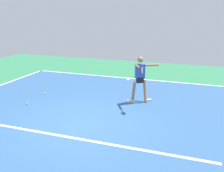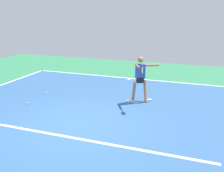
{
  "view_description": "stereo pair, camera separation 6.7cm",
  "coord_description": "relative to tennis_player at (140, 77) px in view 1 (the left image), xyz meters",
  "views": [
    {
      "loc": [
        -3.32,
        6.38,
        3.28
      ],
      "look_at": [
        -0.64,
        -1.27,
        0.9
      ],
      "focal_mm": 40.97,
      "sensor_mm": 36.0,
      "label": 1
    },
    {
      "loc": [
        -3.38,
        6.35,
        3.28
      ],
      "look_at": [
        -0.64,
        -1.27,
        0.9
      ],
      "focal_mm": 40.97,
      "sensor_mm": 36.0,
      "label": 2
    }
  ],
  "objects": [
    {
      "name": "ground_plane",
      "position": [
        1.3,
        2.52,
        -0.98
      ],
      "size": [
        20.69,
        20.69,
        0.0
      ],
      "primitive_type": "plane",
      "color": "#2D754C"
    },
    {
      "name": "court_surface",
      "position": [
        1.3,
        2.52,
        -0.98
      ],
      "size": [
        10.63,
        11.65,
        0.0
      ],
      "primitive_type": "cube",
      "color": "#2D5484",
      "rests_on": "ground_plane"
    },
    {
      "name": "court_line_baseline_near",
      "position": [
        1.3,
        -3.26,
        -0.98
      ],
      "size": [
        10.63,
        0.1,
        0.01
      ],
      "primitive_type": "cube",
      "color": "white",
      "rests_on": "ground_plane"
    },
    {
      "name": "court_line_service",
      "position": [
        1.3,
        3.39,
        -0.98
      ],
      "size": [
        7.98,
        0.1,
        0.01
      ],
      "primitive_type": "cube",
      "color": "white",
      "rests_on": "ground_plane"
    },
    {
      "name": "court_line_centre_mark",
      "position": [
        1.3,
        -3.06,
        -0.98
      ],
      "size": [
        0.1,
        0.3,
        0.01
      ],
      "primitive_type": "cube",
      "color": "white",
      "rests_on": "ground_plane"
    },
    {
      "name": "tennis_player",
      "position": [
        0.0,
        0.0,
        0.0
      ],
      "size": [
        1.07,
        1.36,
        1.73
      ],
      "rotation": [
        0.0,
        0.0,
        0.5
      ],
      "color": "#9E7051",
      "rests_on": "ground_plane"
    },
    {
      "name": "tennis_ball_by_sideline",
      "position": [
        3.88,
        0.39,
        -0.95
      ],
      "size": [
        0.07,
        0.07,
        0.07
      ],
      "primitive_type": "sphere",
      "color": "#C6E53D",
      "rests_on": "ground_plane"
    },
    {
      "name": "tennis_ball_near_player",
      "position": [
        3.83,
        1.62,
        -0.95
      ],
      "size": [
        0.07,
        0.07,
        0.07
      ],
      "primitive_type": "sphere",
      "color": "yellow",
      "rests_on": "ground_plane"
    }
  ]
}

